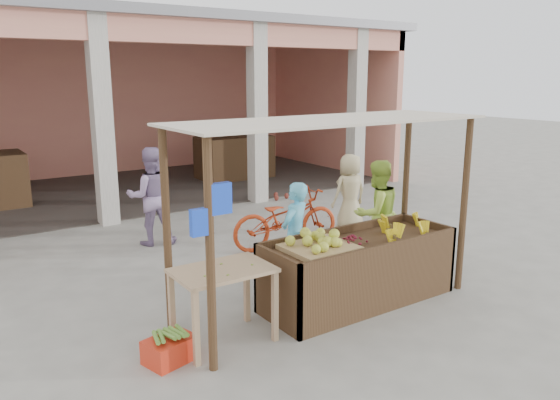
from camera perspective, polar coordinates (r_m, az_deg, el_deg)
ground at (r=7.03m, az=5.04°, el=-11.39°), size 60.00×60.00×0.00m
market_building at (r=14.46m, az=-18.01°, el=11.59°), size 14.40×6.40×4.20m
fruit_stall at (r=7.18m, az=8.22°, el=-7.48°), size 2.60×0.95×0.80m
stall_awning at (r=6.51m, az=4.95°, el=4.83°), size 4.09×1.35×2.39m
banana_heap at (r=7.51m, az=12.94°, el=-2.77°), size 1.10×0.60×0.20m
melon_tray at (r=6.67m, az=4.15°, el=-4.46°), size 0.82×0.71×0.21m
berry_heap at (r=6.94m, az=7.51°, el=-4.11°), size 0.44×0.36×0.14m
side_table at (r=6.00m, az=-5.99°, el=-8.41°), size 1.06×0.71×0.85m
papaya_pile at (r=5.92m, az=-6.04°, el=-6.18°), size 0.74×0.43×0.21m
red_crate at (r=5.93m, az=-11.43°, el=-15.09°), size 0.57×0.47×0.26m
plantain_bundle at (r=5.86m, az=-11.50°, el=-13.66°), size 0.38×0.26×0.08m
produce_sacks at (r=12.88m, az=-0.38°, el=1.24°), size 0.90×0.68×0.55m
vendor_blue at (r=7.55m, az=1.57°, el=-3.26°), size 0.71×0.63×1.57m
vendor_green at (r=8.47m, az=10.07°, el=-1.09°), size 0.87×0.55×1.73m
motorcycle at (r=9.26m, az=0.60°, el=-1.82°), size 0.99×2.10×1.06m
shopper_c at (r=10.32m, az=7.31°, el=1.21°), size 0.81×0.55×1.62m
shopper_f at (r=9.63m, az=-13.34°, el=0.85°), size 1.01×0.74×1.86m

